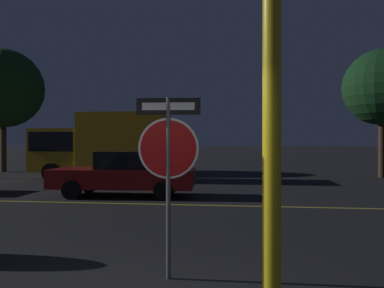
{
  "coord_description": "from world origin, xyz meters",
  "views": [
    {
      "loc": [
        1.14,
        -3.26,
        1.83
      ],
      "look_at": [
        0.21,
        4.49,
        1.76
      ],
      "focal_mm": 35.0,
      "sensor_mm": 36.0,
      "label": 1
    }
  ],
  "objects_px": {
    "passing_car_2": "(124,174)",
    "tree_2": "(382,87)",
    "tree_1": "(3,88)",
    "delivery_truck": "(102,145)",
    "yellow_pole_right": "(272,151)",
    "stop_sign": "(168,150)"
  },
  "relations": [
    {
      "from": "passing_car_2",
      "to": "tree_2",
      "type": "relative_size",
      "value": 0.75
    },
    {
      "from": "passing_car_2",
      "to": "tree_1",
      "type": "height_order",
      "value": "tree_1"
    },
    {
      "from": "tree_1",
      "to": "delivery_truck",
      "type": "bearing_deg",
      "value": -26.7
    },
    {
      "from": "passing_car_2",
      "to": "tree_2",
      "type": "height_order",
      "value": "tree_2"
    },
    {
      "from": "passing_car_2",
      "to": "delivery_truck",
      "type": "relative_size",
      "value": 0.77
    },
    {
      "from": "stop_sign",
      "to": "tree_1",
      "type": "height_order",
      "value": "tree_1"
    },
    {
      "from": "stop_sign",
      "to": "delivery_truck",
      "type": "bearing_deg",
      "value": 111.09
    },
    {
      "from": "stop_sign",
      "to": "tree_2",
      "type": "distance_m",
      "value": 17.12
    },
    {
      "from": "passing_car_2",
      "to": "tree_2",
      "type": "xyz_separation_m",
      "value": [
        10.89,
        7.71,
        3.77
      ]
    },
    {
      "from": "stop_sign",
      "to": "yellow_pole_right",
      "type": "height_order",
      "value": "yellow_pole_right"
    },
    {
      "from": "stop_sign",
      "to": "passing_car_2",
      "type": "distance_m",
      "value": 7.69
    },
    {
      "from": "delivery_truck",
      "to": "tree_2",
      "type": "height_order",
      "value": "tree_2"
    },
    {
      "from": "yellow_pole_right",
      "to": "passing_car_2",
      "type": "relative_size",
      "value": 0.72
    },
    {
      "from": "tree_2",
      "to": "tree_1",
      "type": "bearing_deg",
      "value": 177.32
    },
    {
      "from": "passing_car_2",
      "to": "delivery_truck",
      "type": "height_order",
      "value": "delivery_truck"
    },
    {
      "from": "tree_1",
      "to": "tree_2",
      "type": "relative_size",
      "value": 1.13
    },
    {
      "from": "yellow_pole_right",
      "to": "passing_car_2",
      "type": "height_order",
      "value": "yellow_pole_right"
    },
    {
      "from": "stop_sign",
      "to": "tree_1",
      "type": "xyz_separation_m",
      "value": [
        -12.84,
        15.8,
        3.24
      ]
    },
    {
      "from": "delivery_truck",
      "to": "tree_1",
      "type": "height_order",
      "value": "tree_1"
    },
    {
      "from": "passing_car_2",
      "to": "delivery_truck",
      "type": "distance_m",
      "value": 5.69
    },
    {
      "from": "stop_sign",
      "to": "yellow_pole_right",
      "type": "xyz_separation_m",
      "value": [
        1.21,
        -1.44,
        0.03
      ]
    },
    {
      "from": "delivery_truck",
      "to": "tree_1",
      "type": "relative_size",
      "value": 0.86
    }
  ]
}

